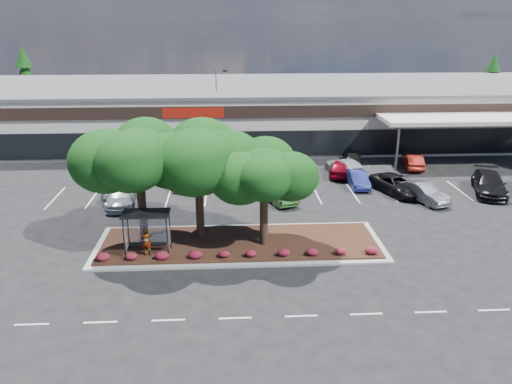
{
  "coord_description": "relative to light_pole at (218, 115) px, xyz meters",
  "views": [
    {
      "loc": [
        -2.52,
        -24.59,
        13.77
      ],
      "look_at": [
        -0.82,
        6.75,
        2.6
      ],
      "focal_mm": 35.0,
      "sensor_mm": 36.0,
      "label": 1
    }
  ],
  "objects": [
    {
      "name": "ground",
      "position": [
        3.69,
        -28.0,
        -3.76
      ],
      "size": [
        160.0,
        160.0,
        0.0
      ],
      "primitive_type": "plane",
      "color": "black",
      "rests_on": "ground"
    },
    {
      "name": "retail_store",
      "position": [
        3.75,
        5.9,
        -0.61
      ],
      "size": [
        80.4,
        25.2,
        6.25
      ],
      "color": "beige",
      "rests_on": "ground"
    },
    {
      "name": "landscape_island",
      "position": [
        1.69,
        -24.0,
        -3.64
      ],
      "size": [
        18.0,
        6.0,
        0.26
      ],
      "color": "#A0A19C",
      "rests_on": "ground"
    },
    {
      "name": "lane_markings",
      "position": [
        3.55,
        -17.58,
        -3.76
      ],
      "size": [
        33.12,
        20.06,
        0.01
      ],
      "color": "silver",
      "rests_on": "ground"
    },
    {
      "name": "shrub_row",
      "position": [
        1.69,
        -26.1,
        -3.25
      ],
      "size": [
        17.0,
        0.8,
        0.5
      ],
      "primitive_type": null,
      "color": "maroon",
      "rests_on": "landscape_island"
    },
    {
      "name": "bus_shelter",
      "position": [
        -3.81,
        -25.06,
        -1.46
      ],
      "size": [
        2.75,
        1.55,
        2.59
      ],
      "color": "black",
      "rests_on": "landscape_island"
    },
    {
      "name": "island_tree_west",
      "position": [
        -4.31,
        -23.5,
        0.44
      ],
      "size": [
        7.2,
        7.2,
        7.89
      ],
      "primitive_type": null,
      "color": "#0E360F",
      "rests_on": "landscape_island"
    },
    {
      "name": "island_tree_mid",
      "position": [
        -0.81,
        -22.8,
        0.16
      ],
      "size": [
        6.6,
        6.6,
        7.32
      ],
      "primitive_type": null,
      "color": "#0E360F",
      "rests_on": "landscape_island"
    },
    {
      "name": "island_tree_east",
      "position": [
        3.19,
        -24.3,
        -0.25
      ],
      "size": [
        5.8,
        5.8,
        6.5
      ],
      "primitive_type": null,
      "color": "#0E360F",
      "rests_on": "landscape_island"
    },
    {
      "name": "conifer_north_west",
      "position": [
        -26.31,
        18.0,
        1.24
      ],
      "size": [
        4.4,
        4.4,
        10.0
      ],
      "primitive_type": "cone",
      "color": "#0E360F",
      "rests_on": "ground"
    },
    {
      "name": "conifer_north_east",
      "position": [
        37.69,
        16.0,
        0.74
      ],
      "size": [
        3.96,
        3.96,
        9.0
      ],
      "primitive_type": "cone",
      "color": "#0E360F",
      "rests_on": "ground"
    },
    {
      "name": "person_waiting",
      "position": [
        -3.88,
        -25.51,
        -2.65
      ],
      "size": [
        0.65,
        0.45,
        1.7
      ],
      "primitive_type": "imported",
      "rotation": [
        0.0,
        0.0,
        3.07
      ],
      "color": "#594C47",
      "rests_on": "landscape_island"
    },
    {
      "name": "light_pole",
      "position": [
        0.0,
        0.0,
        0.0
      ],
      "size": [
        1.43,
        0.5,
        8.57
      ],
      "rotation": [
        0.0,
        0.0,
        0.04
      ],
      "color": "#A0A19C",
      "rests_on": "ground"
    },
    {
      "name": "car_0",
      "position": [
        -7.3,
        -16.27,
        -3.04
      ],
      "size": [
        2.62,
        5.18,
        1.44
      ],
      "primitive_type": "imported",
      "rotation": [
        0.0,
        0.0,
        0.13
      ],
      "color": "#ABB2B7",
      "rests_on": "ground"
    },
    {
      "name": "car_1",
      "position": [
        -7.34,
        -14.21,
        -2.95
      ],
      "size": [
        2.74,
        5.2,
        1.63
      ],
      "primitive_type": "imported",
      "rotation": [
        0.0,
        0.0,
        -0.21
      ],
      "color": "#535259",
      "rests_on": "ground"
    },
    {
      "name": "car_2",
      "position": [
        -2.25,
        -12.23,
        -3.03
      ],
      "size": [
        2.97,
        4.73,
        1.47
      ],
      "primitive_type": "imported",
      "rotation": [
        0.0,
        0.0,
        -0.34
      ],
      "color": "brown",
      "rests_on": "ground"
    },
    {
      "name": "car_4",
      "position": [
        4.72,
        -15.99,
        -2.98
      ],
      "size": [
        3.3,
        5.01,
        1.56
      ],
      "primitive_type": "imported",
      "rotation": [
        0.0,
        0.0,
        0.38
      ],
      "color": "#255120",
      "rests_on": "ground"
    },
    {
      "name": "car_5",
      "position": [
        11.94,
        -12.94,
        -3.09
      ],
      "size": [
        1.42,
        4.06,
        1.34
      ],
      "primitive_type": "imported",
      "rotation": [
        0.0,
        0.0,
        0.0
      ],
      "color": "navy",
      "rests_on": "ground"
    },
    {
      "name": "car_6",
      "position": [
        16.24,
        -16.79,
        -3.04
      ],
      "size": [
        3.04,
        4.66,
        1.45
      ],
      "primitive_type": "imported",
      "rotation": [
        0.0,
        0.0,
        0.38
      ],
      "color": "#4D4D53",
      "rests_on": "ground"
    },
    {
      "name": "car_7",
      "position": [
        14.74,
        -14.75,
        -3.04
      ],
      "size": [
        4.05,
        5.68,
        1.44
      ],
      "primitive_type": "imported",
      "rotation": [
        0.0,
        0.0,
        0.36
      ],
      "color": "black",
      "rests_on": "ground"
    },
    {
      "name": "car_8",
      "position": [
        22.21,
        -15.3,
        -2.94
      ],
      "size": [
        4.02,
        6.11,
        1.64
      ],
      "primitive_type": "imported",
      "rotation": [
        0.0,
        0.0,
        -0.33
      ],
      "color": "black",
      "rests_on": "ground"
    },
    {
      "name": "car_9",
      "position": [
        -9.2,
        -7.9,
        -3.03
      ],
      "size": [
        2.5,
        4.57,
        1.47
      ],
      "primitive_type": "imported",
      "rotation": [
        0.0,
        0.0,
        2.96
      ],
      "color": "black",
      "rests_on": "ground"
    },
    {
      "name": "car_10",
      "position": [
        -3.23,
        -6.34,
        -3.04
      ],
      "size": [
        3.29,
        4.58,
        1.45
      ],
      "primitive_type": "imported",
      "rotation": [
        0.0,
        0.0,
        3.56
      ],
      "color": "navy",
      "rests_on": "ground"
    },
    {
      "name": "car_11",
      "position": [
        -1.68,
        -7.83,
        -3.09
      ],
      "size": [
        3.29,
        5.19,
        1.33
      ],
      "primitive_type": "imported",
      "rotation": [
        0.0,
        0.0,
        3.38
      ],
      "color": "#0D1552",
      "rests_on": "ground"
    },
    {
      "name": "car_12",
      "position": [
        2.97,
        -6.45,
        -3.07
      ],
      "size": [
        2.76,
        5.05,
        1.39
      ],
      "primitive_type": "imported",
      "rotation": [
        0.0,
        0.0,
        2.96
      ],
      "color": "maroon",
      "rests_on": "ground"
    },
    {
      "name": "car_13",
      "position": [
        11.14,
        -9.88,
        -3.02
      ],
      "size": [
        3.01,
        4.66,
        1.48
      ],
      "primitive_type": "imported",
      "rotation": [
        0.0,
        0.0,
        2.83
      ],
      "color": "maroon",
      "rests_on": "ground"
    },
    {
      "name": "car_14",
      "position": [
        11.67,
        -9.75,
        -3.01
      ],
      "size": [
        3.5,
        5.54,
        1.5
      ],
      "primitive_type": "imported",
      "rotation": [
        0.0,
        0.0,
        3.43
      ],
      "color": "#BABABA",
      "rests_on": "ground"
    },
    {
      "name": "car_15",
      "position": [
        12.83,
        -7.38,
        -3.02
      ],
      "size": [
        2.54,
        4.63,
        1.49
      ],
      "primitive_type": "imported",
      "rotation": [
        0.0,
        0.0,
        2.95
      ],
      "color": "black",
      "rests_on": "ground"
    },
    {
      "name": "car_16",
      "position": [
        18.49,
        -8.0,
        -3.07
      ],
      "size": [
        2.14,
        4.4,
        1.39
      ],
      "primitive_type": "imported",
      "rotation": [
        0.0,
        0.0,
        2.98
      ],
      "color": "maroon",
      "rests_on": "ground"
    }
  ]
}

